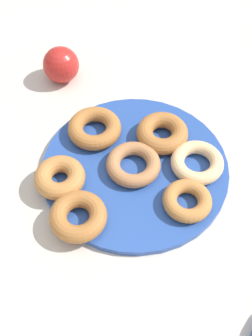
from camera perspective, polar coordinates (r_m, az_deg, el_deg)
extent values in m
plane|color=beige|center=(0.72, 1.23, -0.29)|extent=(2.40, 2.40, 0.00)
cylinder|color=#284C9E|center=(0.72, 1.24, -0.01)|extent=(0.32, 0.32, 0.01)
torus|color=#BC7A3D|center=(0.67, 8.30, -4.41)|extent=(0.10, 0.10, 0.02)
torus|color=#AD6B33|center=(0.75, -4.29, 5.40)|extent=(0.13, 0.13, 0.03)
torus|color=#B27547|center=(0.70, 0.81, 0.59)|extent=(0.10, 0.10, 0.02)
torus|color=#EABC84|center=(0.71, 9.63, 0.73)|extent=(0.11, 0.11, 0.02)
torus|color=#BC7A3D|center=(0.69, -8.98, -1.27)|extent=(0.12, 0.12, 0.03)
torus|color=#AD6B33|center=(0.74, 4.94, 4.74)|extent=(0.10, 0.10, 0.03)
torus|color=#AD6B33|center=(0.65, -6.51, -6.52)|extent=(0.11, 0.11, 0.03)
sphere|color=red|center=(0.86, -8.81, 13.66)|extent=(0.07, 0.07, 0.07)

